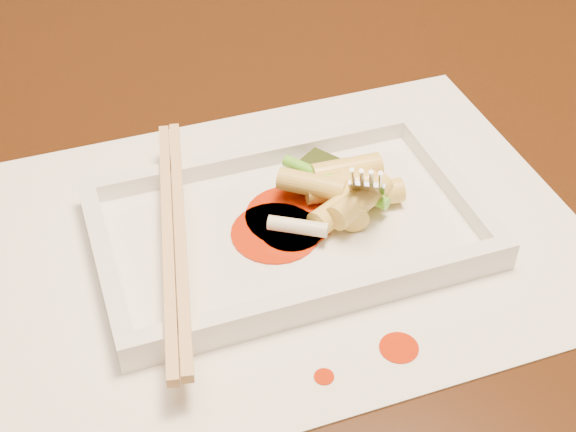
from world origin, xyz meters
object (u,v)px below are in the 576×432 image
object	(u,v)px
chopstick_a	(168,235)
placemat	(288,236)
plate_base	(288,231)
fork	(379,103)
table	(243,207)

from	to	relation	value
chopstick_a	placemat	bearing A→B (deg)	0.00
plate_base	fork	size ratio (longest dim) A/B	1.86
chopstick_a	fork	bearing A→B (deg)	6.75
placemat	plate_base	size ratio (longest dim) A/B	1.54
plate_base	chopstick_a	world-z (taller)	chopstick_a
placemat	chopstick_a	bearing A→B (deg)	180.00
placemat	chopstick_a	size ratio (longest dim) A/B	1.70
placemat	fork	bearing A→B (deg)	14.42
placemat	chopstick_a	xyz separation A→B (m)	(-0.08, 0.00, 0.03)
chopstick_a	table	bearing A→B (deg)	58.92
plate_base	chopstick_a	size ratio (longest dim) A/B	1.11
plate_base	fork	xyz separation A→B (m)	(0.07, 0.02, 0.08)
placemat	plate_base	bearing A→B (deg)	0.00
plate_base	table	bearing A→B (deg)	86.11
plate_base	chopstick_a	xyz separation A→B (m)	(-0.08, 0.00, 0.02)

